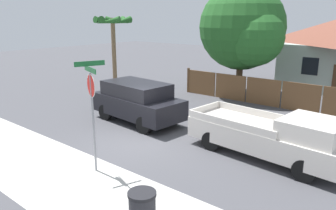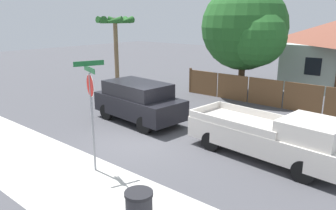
# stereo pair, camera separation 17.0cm
# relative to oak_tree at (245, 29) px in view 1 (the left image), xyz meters

# --- Properties ---
(ground_plane) EXTENTS (80.00, 80.00, 0.00)m
(ground_plane) POSITION_rel_oak_tree_xyz_m (0.57, -9.87, -4.08)
(ground_plane) COLOR #47474C
(sidewalk_strip) EXTENTS (36.00, 3.20, 0.01)m
(sidewalk_strip) POSITION_rel_oak_tree_xyz_m (0.57, -13.47, -4.07)
(sidewalk_strip) COLOR beige
(sidewalk_strip) RESTS_ON ground
(wooden_fence) EXTENTS (14.50, 0.12, 1.60)m
(wooden_fence) POSITION_rel_oak_tree_xyz_m (4.08, -1.36, -3.33)
(wooden_fence) COLOR brown
(wooden_fence) RESTS_ON ground
(oak_tree) EXTENTS (5.45, 5.19, 6.79)m
(oak_tree) POSITION_rel_oak_tree_xyz_m (0.00, 0.00, 0.00)
(oak_tree) COLOR brown
(oak_tree) RESTS_ON ground
(palm_tree) EXTENTS (2.41, 2.61, 4.85)m
(palm_tree) POSITION_rel_oak_tree_xyz_m (-7.39, -3.90, 0.06)
(palm_tree) COLOR brown
(palm_tree) RESTS_ON ground
(red_suv) EXTENTS (4.63, 2.38, 1.88)m
(red_suv) POSITION_rel_oak_tree_xyz_m (-1.20, -8.00, -3.06)
(red_suv) COLOR black
(red_suv) RESTS_ON ground
(orange_pickup) EXTENTS (5.72, 2.45, 1.70)m
(orange_pickup) POSITION_rel_oak_tree_xyz_m (5.32, -8.03, -3.25)
(orange_pickup) COLOR silver
(orange_pickup) RESTS_ON ground
(stop_sign) EXTENTS (0.97, 0.87, 3.53)m
(stop_sign) POSITION_rel_oak_tree_xyz_m (1.33, -12.51, -1.66)
(stop_sign) COLOR gray
(stop_sign) RESTS_ON ground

